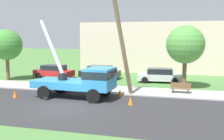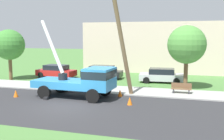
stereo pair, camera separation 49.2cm
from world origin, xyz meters
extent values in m
plane|color=#477538|center=(0.00, 12.00, 0.00)|extent=(120.00, 120.00, 0.00)
cube|color=#2B2B2D|center=(0.00, 0.00, 0.00)|extent=(80.00, 8.69, 0.01)
cube|color=#9E9E99|center=(0.00, 6.02, 0.05)|extent=(80.00, 3.36, 0.10)
cube|color=#2D84C6|center=(-1.51, 2.79, 1.02)|extent=(4.42, 2.62, 0.55)
cube|color=#2D84C6|center=(1.58, 2.64, 1.55)|extent=(2.02, 2.49, 1.60)
cube|color=#19232D|center=(1.58, 2.64, 1.90)|extent=(2.04, 2.51, 0.56)
cylinder|color=black|center=(-1.49, 2.79, 1.55)|extent=(0.70, 0.70, 0.50)
cylinder|color=silver|center=(-2.74, 3.51, 3.85)|extent=(2.82, 1.79, 4.26)
cube|color=black|center=(-2.19, 1.38, 0.10)|extent=(0.31, 0.31, 0.20)
cube|color=black|center=(-2.04, 4.27, 0.10)|extent=(0.31, 0.31, 0.20)
cylinder|color=black|center=(1.48, 1.44, 0.50)|extent=(1.00, 0.30, 1.00)
cylinder|color=black|center=(1.60, 3.84, 0.50)|extent=(1.00, 0.30, 1.00)
cylinder|color=black|center=(-2.48, 1.64, 0.50)|extent=(1.00, 0.30, 1.00)
cylinder|color=black|center=(-2.36, 4.04, 0.50)|extent=(1.00, 0.30, 1.00)
cylinder|color=brown|center=(2.87, 4.07, 4.40)|extent=(1.78, 1.81, 8.86)
cone|color=orange|center=(4.10, 1.64, 0.28)|extent=(0.36, 0.36, 0.56)
cone|color=orange|center=(-4.87, 1.49, 0.28)|extent=(0.36, 0.36, 0.56)
cone|color=orange|center=(2.81, 3.93, 0.28)|extent=(0.36, 0.36, 0.56)
cube|color=#B21E1E|center=(-6.56, 11.20, 0.55)|extent=(4.55, 2.21, 0.65)
cube|color=black|center=(-6.56, 11.20, 1.15)|extent=(2.61, 1.88, 0.55)
cylinder|color=black|center=(-5.20, 10.17, 0.32)|extent=(0.64, 0.22, 0.64)
cylinder|color=black|center=(-5.03, 11.96, 0.32)|extent=(0.64, 0.22, 0.64)
cylinder|color=black|center=(-8.09, 10.44, 0.32)|extent=(0.64, 0.22, 0.64)
cylinder|color=black|center=(-7.92, 12.23, 0.32)|extent=(0.64, 0.22, 0.64)
cube|color=black|center=(-1.36, 11.94, 0.55)|extent=(4.42, 1.85, 0.65)
cube|color=black|center=(-1.36, 11.94, 1.15)|extent=(2.48, 1.68, 0.55)
cylinder|color=black|center=(0.10, 11.06, 0.32)|extent=(0.64, 0.22, 0.64)
cylinder|color=black|center=(0.08, 12.86, 0.32)|extent=(0.64, 0.22, 0.64)
cylinder|color=black|center=(-2.81, 11.03, 0.32)|extent=(0.64, 0.22, 0.64)
cylinder|color=black|center=(-2.83, 12.83, 0.32)|extent=(0.64, 0.22, 0.64)
cube|color=#B7B7BF|center=(5.23, 11.21, 0.55)|extent=(4.51, 2.09, 0.65)
cube|color=black|center=(5.23, 11.21, 1.15)|extent=(2.57, 1.82, 0.55)
cylinder|color=black|center=(6.74, 10.41, 0.32)|extent=(0.64, 0.22, 0.64)
cylinder|color=black|center=(6.62, 12.21, 0.32)|extent=(0.64, 0.22, 0.64)
cylinder|color=black|center=(3.85, 10.21, 0.32)|extent=(0.64, 0.22, 0.64)
cylinder|color=black|center=(3.72, 12.01, 0.32)|extent=(0.64, 0.22, 0.64)
cube|color=brown|center=(7.35, 6.02, 0.45)|extent=(1.60, 0.44, 0.06)
cube|color=brown|center=(7.35, 6.22, 0.70)|extent=(1.60, 0.06, 0.40)
cube|color=#333338|center=(6.75, 6.02, 0.23)|extent=(0.10, 0.40, 0.45)
cube|color=#333338|center=(7.95, 6.02, 0.23)|extent=(0.10, 0.40, 0.45)
cylinder|color=brown|center=(7.61, 8.45, 1.83)|extent=(0.36, 0.36, 3.67)
sphere|color=#4C8C3D|center=(7.61, 8.45, 3.93)|extent=(3.35, 3.35, 3.35)
cylinder|color=brown|center=(-10.42, 8.31, 1.75)|extent=(0.36, 0.36, 3.51)
sphere|color=#3D7F33|center=(-10.42, 8.31, 3.76)|extent=(3.21, 3.21, 3.21)
cube|color=beige|center=(3.18, 20.37, 3.20)|extent=(18.00, 6.00, 6.40)
camera|label=1|loc=(7.54, -16.09, 4.72)|focal=43.24mm
camera|label=2|loc=(8.01, -15.96, 4.72)|focal=43.24mm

